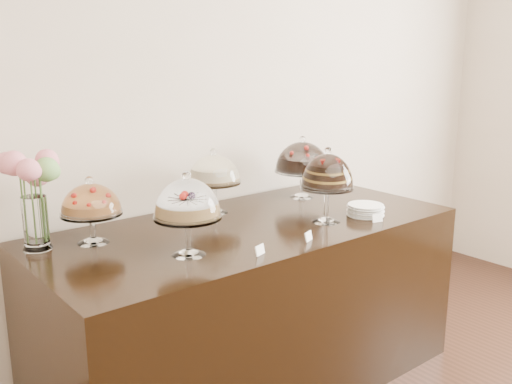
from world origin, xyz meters
TOP-DOWN VIEW (x-y plane):
  - wall_back at (0.00, 3.00)m, footprint 5.00×0.04m
  - display_counter at (-0.27, 2.45)m, footprint 2.20×1.00m
  - cake_stand_sugar_sponge at (-0.76, 2.26)m, footprint 0.29×0.29m
  - cake_stand_choco_layer at (0.07, 2.23)m, footprint 0.28×0.28m
  - cake_stand_cheesecake at (-0.28, 2.75)m, footprint 0.29×0.29m
  - cake_stand_dark_choco at (0.34, 2.70)m, footprint 0.34×0.34m
  - cake_stand_fruit_tart at (-1.02, 2.68)m, footprint 0.28×0.28m
  - flower_vase at (-1.25, 2.75)m, footprint 0.25×0.28m
  - plate_stack at (0.32, 2.18)m, footprint 0.20×0.20m
  - price_card_left at (-0.52, 2.06)m, footprint 0.06×0.03m
  - price_card_right at (0.27, 2.06)m, footprint 0.06×0.03m
  - price_card_extra at (-0.22, 2.06)m, footprint 0.06×0.04m

SIDE VIEW (x-z plane):
  - display_counter at x=-0.27m, z-range 0.00..0.90m
  - price_card_left at x=-0.52m, z-range 0.90..0.94m
  - price_card_right at x=0.27m, z-range 0.90..0.94m
  - price_card_extra at x=-0.22m, z-range 0.90..0.94m
  - plate_stack at x=0.32m, z-range 0.90..0.96m
  - cake_stand_fruit_tart at x=-1.02m, z-range 0.93..1.25m
  - cake_stand_cheesecake at x=-0.28m, z-range 0.95..1.31m
  - cake_stand_dark_choco at x=0.34m, z-range 0.95..1.32m
  - cake_stand_sugar_sponge at x=-0.76m, z-range 0.95..1.32m
  - cake_stand_choco_layer at x=0.07m, z-range 0.96..1.35m
  - flower_vase at x=-1.25m, z-range 0.97..1.42m
  - wall_back at x=0.00m, z-range 0.00..3.00m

